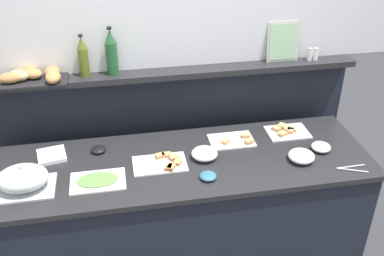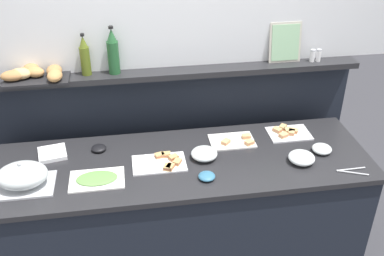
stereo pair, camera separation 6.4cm
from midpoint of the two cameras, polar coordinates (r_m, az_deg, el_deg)
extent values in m
plane|color=#38383D|center=(3.84, -2.02, -10.22)|extent=(12.00, 12.00, 0.00)
cube|color=black|center=(3.10, -0.76, -11.34)|extent=(2.35, 0.71, 0.87)
cube|color=#232326|center=(2.82, -0.82, -4.50)|extent=(2.39, 0.75, 0.03)
cube|color=black|center=(3.41, -2.12, -2.63)|extent=(2.61, 0.08, 1.27)
cube|color=#232326|center=(3.06, -2.24, 7.19)|extent=(2.61, 0.22, 0.04)
cube|color=white|center=(2.78, -3.53, -4.50)|extent=(0.33, 0.21, 0.01)
cube|color=tan|center=(2.83, -3.46, -3.61)|extent=(0.06, 0.05, 0.01)
cube|color=#B24738|center=(2.82, -3.46, -3.48)|extent=(0.06, 0.05, 0.01)
cube|color=tan|center=(2.82, -3.47, -3.35)|extent=(0.06, 0.05, 0.01)
cube|color=tan|center=(2.72, -2.11, -5.08)|extent=(0.06, 0.07, 0.01)
cube|color=#B24738|center=(2.72, -2.11, -4.95)|extent=(0.06, 0.07, 0.01)
cube|color=tan|center=(2.72, -2.12, -4.81)|extent=(0.06, 0.07, 0.01)
cube|color=tan|center=(2.72, -2.44, -5.10)|extent=(0.06, 0.07, 0.01)
cube|color=#B24738|center=(2.72, -2.45, -4.96)|extent=(0.06, 0.07, 0.01)
cube|color=tan|center=(2.72, -2.45, -4.82)|extent=(0.06, 0.07, 0.01)
cube|color=tan|center=(2.81, -1.70, -3.88)|extent=(0.07, 0.06, 0.01)
cube|color=#B24738|center=(2.80, -1.70, -3.75)|extent=(0.07, 0.06, 0.01)
cube|color=tan|center=(2.80, -1.70, -3.61)|extent=(0.07, 0.06, 0.01)
cube|color=tan|center=(2.77, -1.22, -4.45)|extent=(0.06, 0.07, 0.01)
cube|color=#B24738|center=(2.76, -1.23, -4.31)|extent=(0.06, 0.07, 0.01)
cube|color=tan|center=(2.76, -1.23, -4.18)|extent=(0.06, 0.07, 0.01)
cube|color=tan|center=(2.83, -2.65, -3.52)|extent=(0.06, 0.04, 0.01)
cube|color=#B24738|center=(2.83, -2.65, -3.39)|extent=(0.06, 0.04, 0.01)
cube|color=tan|center=(2.82, -2.66, -3.25)|extent=(0.06, 0.04, 0.01)
cube|color=silver|center=(3.15, 12.73, -0.69)|extent=(0.28, 0.20, 0.01)
cube|color=tan|center=(3.09, 12.08, -1.02)|extent=(0.07, 0.06, 0.01)
cube|color=#D1664C|center=(3.09, 12.09, -0.89)|extent=(0.07, 0.06, 0.01)
cube|color=tan|center=(3.09, 12.11, -0.77)|extent=(0.07, 0.06, 0.01)
cube|color=tan|center=(3.18, 11.98, -0.02)|extent=(0.07, 0.07, 0.01)
cube|color=#D1664C|center=(3.18, 12.00, 0.10)|extent=(0.07, 0.07, 0.01)
cube|color=tan|center=(3.18, 12.01, 0.22)|extent=(0.07, 0.07, 0.01)
cube|color=tan|center=(3.14, 13.05, -0.67)|extent=(0.06, 0.07, 0.01)
cube|color=#D1664C|center=(3.13, 13.06, -0.54)|extent=(0.06, 0.07, 0.01)
cube|color=tan|center=(3.13, 13.08, -0.42)|extent=(0.06, 0.07, 0.01)
cube|color=tan|center=(3.15, 12.59, -0.42)|extent=(0.04, 0.06, 0.01)
cube|color=#D1664C|center=(3.15, 12.60, -0.30)|extent=(0.04, 0.06, 0.01)
cube|color=tan|center=(3.15, 12.62, -0.17)|extent=(0.04, 0.06, 0.01)
cube|color=tan|center=(3.14, 11.31, -0.37)|extent=(0.06, 0.07, 0.01)
cube|color=#D1664C|center=(3.14, 11.32, -0.24)|extent=(0.06, 0.07, 0.01)
cube|color=tan|center=(3.14, 11.33, -0.12)|extent=(0.06, 0.07, 0.01)
cube|color=tan|center=(3.16, 13.30, -0.47)|extent=(0.07, 0.06, 0.01)
cube|color=#D1664C|center=(3.15, 13.32, -0.34)|extent=(0.07, 0.06, 0.01)
cube|color=tan|center=(3.15, 13.34, -0.22)|extent=(0.07, 0.06, 0.01)
cube|color=white|center=(3.01, 5.68, -1.65)|extent=(0.29, 0.20, 0.01)
cube|color=tan|center=(2.98, 7.88, -1.96)|extent=(0.07, 0.06, 0.01)
cube|color=#D1664C|center=(2.97, 7.89, -1.83)|extent=(0.07, 0.06, 0.01)
cube|color=tan|center=(2.97, 7.91, -1.70)|extent=(0.07, 0.06, 0.01)
cube|color=tan|center=(2.96, 4.91, -1.89)|extent=(0.07, 0.07, 0.01)
cube|color=#D1664C|center=(2.96, 4.92, -1.76)|extent=(0.07, 0.07, 0.01)
cube|color=tan|center=(2.96, 4.93, -1.63)|extent=(0.07, 0.07, 0.01)
cube|color=tan|center=(3.04, 7.48, -1.19)|extent=(0.06, 0.04, 0.01)
cube|color=#D1664C|center=(3.03, 7.49, -1.07)|extent=(0.06, 0.04, 0.01)
cube|color=tan|center=(3.03, 7.50, -0.94)|extent=(0.06, 0.04, 0.01)
cube|color=white|center=(2.70, -11.27, -6.43)|extent=(0.32, 0.21, 0.01)
ellipsoid|color=#66994C|center=(2.69, -11.29, -6.25)|extent=(0.24, 0.15, 0.01)
cube|color=#B7BABF|center=(2.76, -19.81, -6.91)|extent=(0.34, 0.24, 0.01)
ellipsoid|color=silver|center=(2.72, -20.08, -5.66)|extent=(0.29, 0.23, 0.14)
sphere|color=#B7BABF|center=(2.67, -20.38, -4.30)|extent=(0.02, 0.02, 0.02)
ellipsoid|color=silver|center=(3.00, 16.70, -2.55)|extent=(0.13, 0.13, 0.05)
ellipsoid|color=#BF4C3F|center=(3.01, 16.67, -2.69)|extent=(0.10, 0.10, 0.03)
ellipsoid|color=silver|center=(2.87, 14.32, -3.66)|extent=(0.16, 0.16, 0.07)
ellipsoid|color=white|center=(2.88, 14.29, -3.85)|extent=(0.13, 0.13, 0.04)
ellipsoid|color=silver|center=(2.82, 2.20, -3.27)|extent=(0.17, 0.17, 0.07)
ellipsoid|color=white|center=(2.83, 2.20, -3.47)|extent=(0.13, 0.13, 0.04)
ellipsoid|color=black|center=(2.95, -11.11, -2.53)|extent=(0.10, 0.10, 0.03)
ellipsoid|color=teal|center=(2.65, 2.57, -6.13)|extent=(0.10, 0.10, 0.04)
cylinder|color=#B7BABF|center=(2.91, 20.11, -4.91)|extent=(0.18, 0.01, 0.01)
cylinder|color=#B7BABF|center=(2.88, 20.31, -5.34)|extent=(0.17, 0.08, 0.01)
sphere|color=#B7BABF|center=(2.87, 18.53, -5.15)|extent=(0.01, 0.01, 0.01)
cube|color=white|center=(2.98, -16.67, -3.09)|extent=(0.20, 0.20, 0.03)
cylinder|color=#23562D|center=(2.98, -9.30, 8.80)|extent=(0.08, 0.08, 0.22)
cone|color=#23562D|center=(2.92, -9.55, 11.52)|extent=(0.06, 0.06, 0.08)
cylinder|color=black|center=(2.91, -9.63, 12.45)|extent=(0.03, 0.03, 0.02)
cylinder|color=#56661E|center=(2.99, -12.74, 8.28)|extent=(0.06, 0.06, 0.19)
cone|color=#56661E|center=(2.95, -13.03, 10.61)|extent=(0.05, 0.05, 0.07)
cylinder|color=black|center=(2.93, -13.14, 11.42)|extent=(0.03, 0.03, 0.02)
cylinder|color=white|center=(3.26, 15.54, 8.73)|extent=(0.03, 0.03, 0.08)
cylinder|color=#B7BABF|center=(3.25, 15.64, 9.44)|extent=(0.03, 0.03, 0.01)
cylinder|color=white|center=(3.28, 16.25, 8.74)|extent=(0.03, 0.03, 0.08)
cylinder|color=#B7BABF|center=(3.26, 16.36, 9.44)|extent=(0.03, 0.03, 0.01)
cube|color=black|center=(3.05, -18.36, 6.09)|extent=(0.40, 0.26, 0.02)
ellipsoid|color=#AD7A47|center=(3.08, -19.11, 7.07)|extent=(0.15, 0.15, 0.07)
ellipsoid|color=#B7844C|center=(3.03, -18.67, 6.72)|extent=(0.14, 0.12, 0.06)
ellipsoid|color=#AD7A47|center=(3.01, -16.45, 6.97)|extent=(0.11, 0.13, 0.07)
ellipsoid|color=tan|center=(3.04, -20.31, 6.48)|extent=(0.16, 0.13, 0.07)
ellipsoid|color=tan|center=(3.10, -18.90, 7.09)|extent=(0.09, 0.16, 0.05)
ellipsoid|color=#B7844C|center=(2.94, -16.39, 6.35)|extent=(0.10, 0.13, 0.07)
ellipsoid|color=#AD7A47|center=(3.02, -21.18, 6.20)|extent=(0.16, 0.11, 0.07)
ellipsoid|color=#AD7A47|center=(3.06, -19.91, 6.63)|extent=(0.10, 0.14, 0.06)
cube|color=#B2AD9E|center=(3.19, 12.28, 10.55)|extent=(0.22, 0.06, 0.27)
cube|color=#8CB78C|center=(3.18, 12.33, 10.52)|extent=(0.19, 0.04, 0.24)
camera|label=1|loc=(0.03, -89.35, 0.39)|focal=42.13mm
camera|label=2|loc=(0.03, 90.65, -0.39)|focal=42.13mm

